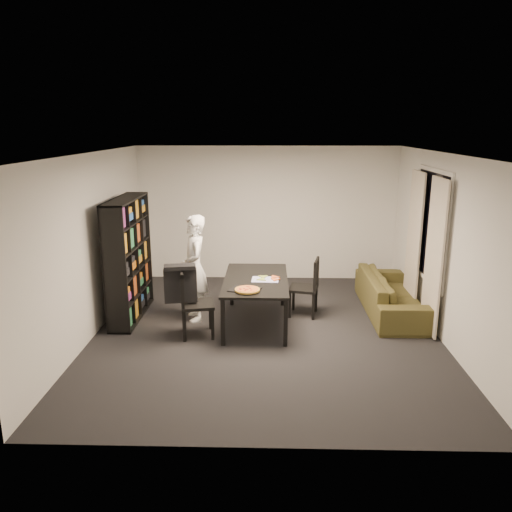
{
  "coord_description": "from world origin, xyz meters",
  "views": [
    {
      "loc": [
        0.04,
        -6.87,
        2.96
      ],
      "look_at": [
        -0.16,
        0.44,
        1.05
      ],
      "focal_mm": 35.0,
      "sensor_mm": 36.0,
      "label": 1
    }
  ],
  "objects_px": {
    "baking_tray": "(245,289)",
    "sofa": "(392,294)",
    "pepperoni_pizza": "(247,290)",
    "dining_table": "(256,283)",
    "chair_left": "(191,299)",
    "person": "(194,268)",
    "bookshelf": "(129,259)",
    "chair_right": "(309,283)"
  },
  "relations": [
    {
      "from": "baking_tray",
      "to": "pepperoni_pizza",
      "type": "height_order",
      "value": "pepperoni_pizza"
    },
    {
      "from": "sofa",
      "to": "pepperoni_pizza",
      "type": "bearing_deg",
      "value": 116.17
    },
    {
      "from": "bookshelf",
      "to": "person",
      "type": "relative_size",
      "value": 1.14
    },
    {
      "from": "chair_left",
      "to": "chair_right",
      "type": "xyz_separation_m",
      "value": [
        1.76,
        0.86,
        -0.03
      ]
    },
    {
      "from": "dining_table",
      "to": "pepperoni_pizza",
      "type": "distance_m",
      "value": 0.61
    },
    {
      "from": "chair_right",
      "to": "dining_table",
      "type": "bearing_deg",
      "value": -54.43
    },
    {
      "from": "chair_right",
      "to": "baking_tray",
      "type": "height_order",
      "value": "chair_right"
    },
    {
      "from": "bookshelf",
      "to": "person",
      "type": "bearing_deg",
      "value": -4.8
    },
    {
      "from": "dining_table",
      "to": "sofa",
      "type": "height_order",
      "value": "dining_table"
    },
    {
      "from": "bookshelf",
      "to": "sofa",
      "type": "distance_m",
      "value": 4.25
    },
    {
      "from": "bookshelf",
      "to": "person",
      "type": "xyz_separation_m",
      "value": [
        1.04,
        -0.09,
        -0.12
      ]
    },
    {
      "from": "chair_left",
      "to": "pepperoni_pizza",
      "type": "xyz_separation_m",
      "value": [
        0.82,
        -0.11,
        0.18
      ]
    },
    {
      "from": "bookshelf",
      "to": "dining_table",
      "type": "xyz_separation_m",
      "value": [
        2.0,
        -0.26,
        -0.3
      ]
    },
    {
      "from": "dining_table",
      "to": "person",
      "type": "bearing_deg",
      "value": 169.92
    },
    {
      "from": "person",
      "to": "baking_tray",
      "type": "height_order",
      "value": "person"
    },
    {
      "from": "baking_tray",
      "to": "pepperoni_pizza",
      "type": "distance_m",
      "value": 0.08
    },
    {
      "from": "person",
      "to": "sofa",
      "type": "xyz_separation_m",
      "value": [
        3.15,
        0.36,
        -0.52
      ]
    },
    {
      "from": "sofa",
      "to": "bookshelf",
      "type": "bearing_deg",
      "value": 93.77
    },
    {
      "from": "chair_right",
      "to": "person",
      "type": "distance_m",
      "value": 1.83
    },
    {
      "from": "dining_table",
      "to": "chair_right",
      "type": "relative_size",
      "value": 1.84
    },
    {
      "from": "chair_left",
      "to": "baking_tray",
      "type": "xyz_separation_m",
      "value": [
        0.78,
        -0.04,
        0.16
      ]
    },
    {
      "from": "chair_left",
      "to": "baking_tray",
      "type": "height_order",
      "value": "chair_left"
    },
    {
      "from": "chair_left",
      "to": "person",
      "type": "relative_size",
      "value": 0.6
    },
    {
      "from": "baking_tray",
      "to": "dining_table",
      "type": "bearing_deg",
      "value": 74.79
    },
    {
      "from": "chair_right",
      "to": "sofa",
      "type": "height_order",
      "value": "chair_right"
    },
    {
      "from": "baking_tray",
      "to": "sofa",
      "type": "xyz_separation_m",
      "value": [
        2.34,
        1.06,
        -0.41
      ]
    },
    {
      "from": "dining_table",
      "to": "pepperoni_pizza",
      "type": "relative_size",
      "value": 4.93
    },
    {
      "from": "bookshelf",
      "to": "baking_tray",
      "type": "xyz_separation_m",
      "value": [
        1.86,
        -0.78,
        -0.23
      ]
    },
    {
      "from": "dining_table",
      "to": "baking_tray",
      "type": "relative_size",
      "value": 4.31
    },
    {
      "from": "chair_right",
      "to": "sofa",
      "type": "relative_size",
      "value": 0.44
    },
    {
      "from": "baking_tray",
      "to": "sofa",
      "type": "distance_m",
      "value": 2.6
    },
    {
      "from": "chair_right",
      "to": "baking_tray",
      "type": "bearing_deg",
      "value": -35.78
    },
    {
      "from": "chair_right",
      "to": "bookshelf",
      "type": "bearing_deg",
      "value": -75.86
    },
    {
      "from": "chair_right",
      "to": "person",
      "type": "xyz_separation_m",
      "value": [
        -1.79,
        -0.2,
        0.29
      ]
    },
    {
      "from": "person",
      "to": "pepperoni_pizza",
      "type": "relative_size",
      "value": 4.74
    },
    {
      "from": "chair_right",
      "to": "pepperoni_pizza",
      "type": "distance_m",
      "value": 1.36
    },
    {
      "from": "person",
      "to": "sofa",
      "type": "bearing_deg",
      "value": 79.69
    },
    {
      "from": "baking_tray",
      "to": "sofa",
      "type": "relative_size",
      "value": 0.19
    },
    {
      "from": "chair_left",
      "to": "sofa",
      "type": "height_order",
      "value": "chair_left"
    },
    {
      "from": "chair_left",
      "to": "sofa",
      "type": "distance_m",
      "value": 3.29
    },
    {
      "from": "sofa",
      "to": "chair_right",
      "type": "bearing_deg",
      "value": 96.97
    },
    {
      "from": "sofa",
      "to": "baking_tray",
      "type": "bearing_deg",
      "value": 114.37
    }
  ]
}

